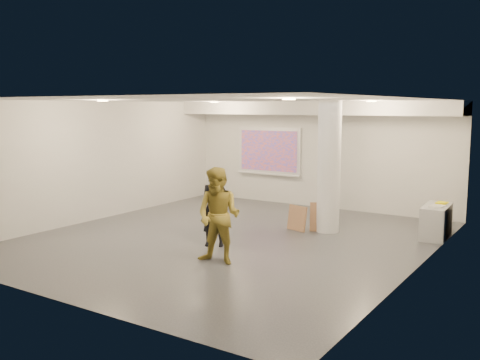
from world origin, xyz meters
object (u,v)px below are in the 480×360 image
Objects in this scene: projection_screen at (269,151)px; man at (219,216)px; credenza at (436,221)px; woman at (214,208)px; column at (329,167)px.

projection_screen is 6.58m from man.
projection_screen is 1.71× the size of credenza.
projection_screen is 1.32× the size of woman.
man is (-0.65, -3.42, -0.61)m from column.
woman is at bearing -120.43° from column.
column is 1.89× the size of woman.
projection_screen is at bearing 139.44° from column.
column is at bearing 71.90° from man.
column is 2.45× the size of credenza.
credenza is 0.77× the size of woman.
column is 1.69× the size of man.
projection_screen reaches higher than woman.
man is (-2.87, -4.22, 0.53)m from credenza.
column is at bearing -40.56° from projection_screen.
woman is 1.25m from man.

